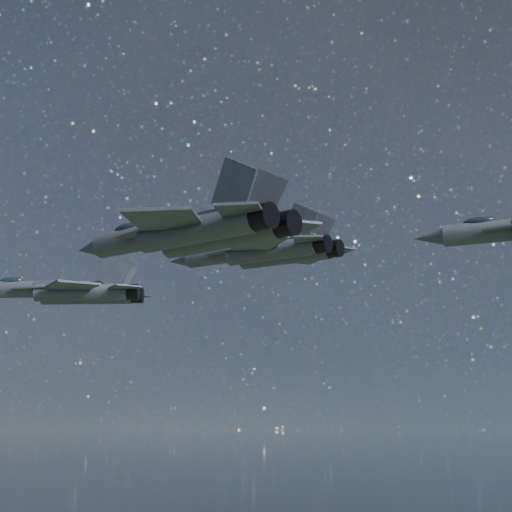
# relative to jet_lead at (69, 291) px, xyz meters

# --- Properties ---
(jet_lead) EXTENTS (17.33, 11.89, 4.35)m
(jet_lead) POSITION_rel_jet_lead_xyz_m (0.00, 0.00, 0.00)
(jet_lead) COLOR #383E46
(jet_left) EXTENTS (19.78, 13.26, 5.00)m
(jet_left) POSITION_rel_jet_lead_xyz_m (16.04, 7.73, 4.30)
(jet_left) COLOR #383E46
(jet_right) EXTENTS (18.26, 11.98, 4.70)m
(jet_right) POSITION_rel_jet_lead_xyz_m (18.78, -20.51, -0.30)
(jet_right) COLOR #383E46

